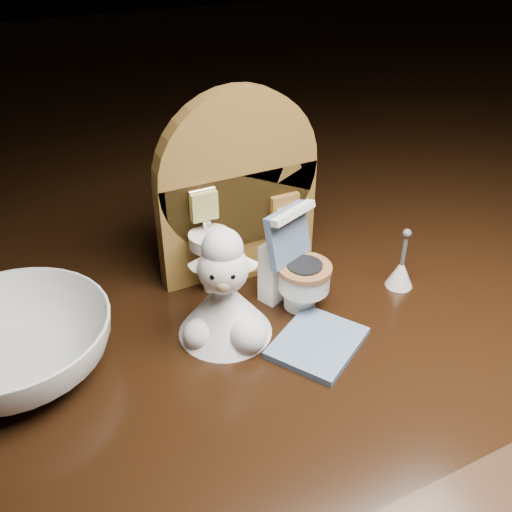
{
  "coord_description": "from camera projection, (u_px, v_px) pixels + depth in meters",
  "views": [
    {
      "loc": [
        -0.16,
        -0.29,
        0.26
      ],
      "look_at": [
        -0.01,
        0.01,
        0.05
      ],
      "focal_mm": 40.0,
      "sensor_mm": 36.0,
      "label": 1
    }
  ],
  "objects": [
    {
      "name": "toy_toilet",
      "position": [
        293.0,
        270.0,
        0.42
      ],
      "size": [
        0.05,
        0.05,
        0.08
      ],
      "rotation": [
        0.0,
        0.0,
        0.38
      ],
      "color": "white",
      "rests_on": "ground"
    },
    {
      "name": "bath_mat",
      "position": [
        318.0,
        343.0,
        0.39
      ],
      "size": [
        0.08,
        0.08,
        0.0
      ],
      "primitive_type": "cube",
      "rotation": [
        0.0,
        0.0,
        0.55
      ],
      "color": "slate",
      "rests_on": "ground"
    },
    {
      "name": "backdrop_panel",
      "position": [
        238.0,
        197.0,
        0.44
      ],
      "size": [
        0.13,
        0.05,
        0.15
      ],
      "color": "olive",
      "rests_on": "ground"
    },
    {
      "name": "ceramic_bowl",
      "position": [
        15.0,
        347.0,
        0.36
      ],
      "size": [
        0.16,
        0.16,
        0.04
      ],
      "primitive_type": "imported",
      "rotation": [
        0.0,
        0.0,
        0.42
      ],
      "color": "white",
      "rests_on": "ground"
    },
    {
      "name": "toilet_brush",
      "position": [
        401.0,
        271.0,
        0.45
      ],
      "size": [
        0.02,
        0.02,
        0.05
      ],
      "color": "white",
      "rests_on": "ground"
    },
    {
      "name": "plush_lamb",
      "position": [
        225.0,
        300.0,
        0.39
      ],
      "size": [
        0.07,
        0.07,
        0.09
      ],
      "rotation": [
        0.0,
        0.0,
        -0.42
      ],
      "color": "white",
      "rests_on": "ground"
    }
  ]
}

